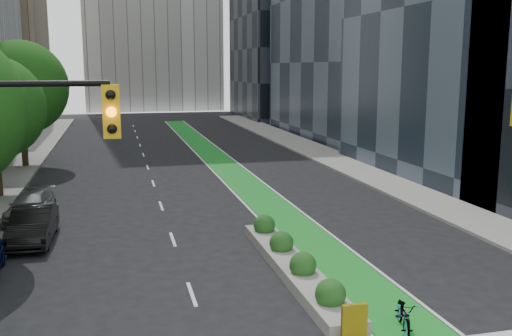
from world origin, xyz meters
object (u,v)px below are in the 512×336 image
bicycle (404,314)px  parked_car_left_far (31,206)px  median_planter (293,263)px  parked_car_left_mid (33,225)px

bicycle → parked_car_left_far: parked_car_left_far is taller
median_planter → bicycle: (1.57, -4.99, 0.12)m
median_planter → parked_car_left_far: parked_car_left_far is taller
median_planter → parked_car_left_mid: 11.06m
median_planter → parked_car_left_mid: bearing=147.1°
bicycle → median_planter: bearing=126.8°
median_planter → parked_car_left_far: size_ratio=2.42×
bicycle → parked_car_left_mid: 15.45m
parked_car_left_mid → median_planter: bearing=-31.7°
parked_car_left_mid → parked_car_left_far: bearing=99.9°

